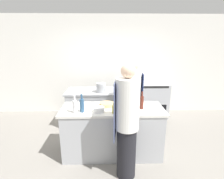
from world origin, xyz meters
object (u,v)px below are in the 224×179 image
(bottle_vinegar, at_px, (114,109))
(chef_at_prep_near, at_px, (127,123))
(bottle_wine, at_px, (142,102))
(bowl_prep_small, at_px, (107,104))
(oven_range, at_px, (151,99))
(chef_at_stove, at_px, (132,100))
(bowl_mixing_large, at_px, (99,109))
(bottle_cooking_oil, at_px, (82,105))
(bottle_sauce, at_px, (75,106))
(bottle_olive_oil, at_px, (126,109))
(stockpot, at_px, (101,88))

(bottle_vinegar, bearing_deg, chef_at_prep_near, -64.06)
(bottle_wine, bearing_deg, bottle_vinegar, -159.32)
(bowl_prep_small, bearing_deg, chef_at_prep_near, -66.53)
(chef_at_prep_near, bearing_deg, oven_range, -14.48)
(chef_at_stove, height_order, bowl_mixing_large, chef_at_stove)
(bottle_vinegar, xyz_separation_m, bottle_cooking_oil, (-0.54, 0.07, 0.05))
(bottle_wine, distance_m, bottle_sauce, 1.16)
(chef_at_prep_near, distance_m, bottle_olive_oil, 0.36)
(bowl_mixing_large, distance_m, stockpot, 1.19)
(oven_range, distance_m, chef_at_stove, 1.40)
(bottle_cooking_oil, distance_m, stockpot, 1.21)
(bowl_mixing_large, relative_size, stockpot, 0.81)
(bottle_cooking_oil, bearing_deg, bowl_mixing_large, -1.68)
(stockpot, bearing_deg, chef_at_prep_near, -74.86)
(bottle_cooking_oil, bearing_deg, bottle_olive_oil, -5.95)
(bottle_wine, height_order, bottle_sauce, bottle_wine)
(bottle_wine, bearing_deg, oven_range, 70.64)
(oven_range, height_order, bowl_prep_small, bowl_prep_small)
(oven_range, xyz_separation_m, chef_at_stove, (-0.71, -1.15, 0.37))
(oven_range, height_order, chef_at_stove, chef_at_stove)
(bottle_olive_oil, bearing_deg, bottle_vinegar, 177.34)
(oven_range, bearing_deg, bowl_mixing_large, -125.56)
(bottle_olive_oil, bearing_deg, bowl_mixing_large, 171.35)
(bowl_mixing_large, bearing_deg, chef_at_prep_near, -44.55)
(bottle_wine, xyz_separation_m, bottle_sauce, (-1.15, -0.17, -0.00))
(bottle_wine, xyz_separation_m, bottle_cooking_oil, (-1.04, -0.12, -0.00))
(bottle_vinegar, bearing_deg, bottle_olive_oil, -2.66)
(bottle_olive_oil, relative_size, stockpot, 0.90)
(bowl_prep_small, bearing_deg, bottle_vinegar, -69.29)
(bottle_wine, bearing_deg, chef_at_stove, 96.44)
(stockpot, bearing_deg, oven_range, 28.23)
(bowl_prep_small, height_order, stockpot, stockpot)
(bottle_sauce, relative_size, stockpot, 1.36)
(chef_at_stove, bearing_deg, oven_range, 150.21)
(chef_at_prep_near, height_order, bottle_vinegar, chef_at_prep_near)
(bottle_sauce, bearing_deg, bottle_cooking_oil, 22.74)
(bottle_olive_oil, bearing_deg, stockpot, 110.12)
(bowl_mixing_large, bearing_deg, bowl_prep_small, 65.88)
(bottle_wine, bearing_deg, bottle_cooking_oil, -173.43)
(oven_range, bearing_deg, chef_at_stove, -121.63)
(bowl_prep_small, bearing_deg, oven_range, 52.78)
(stockpot, bearing_deg, chef_at_stove, -30.64)
(chef_at_prep_near, distance_m, bottle_sauce, 0.92)
(oven_range, distance_m, bowl_prep_small, 2.13)
(oven_range, height_order, bowl_mixing_large, bowl_mixing_large)
(chef_at_prep_near, distance_m, bottle_cooking_oil, 0.85)
(bottle_vinegar, bearing_deg, bottle_sauce, 178.08)
(bottle_sauce, distance_m, stockpot, 1.28)
(bottle_wine, bearing_deg, bowl_mixing_large, -170.30)
(chef_at_prep_near, relative_size, bottle_olive_oil, 8.94)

